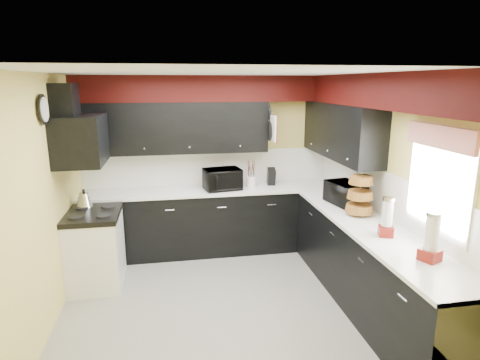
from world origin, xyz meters
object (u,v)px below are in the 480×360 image
(knife_block, at_px, (271,177))
(utensil_crock, at_px, (251,182))
(toaster_oven, at_px, (223,179))
(microwave, at_px, (345,193))
(kettle, at_px, (84,200))

(knife_block, bearing_deg, utensil_crock, -163.52)
(toaster_oven, xyz_separation_m, knife_block, (0.74, 0.12, -0.02))
(toaster_oven, height_order, microwave, toaster_oven)
(toaster_oven, bearing_deg, kettle, -174.86)
(toaster_oven, height_order, knife_block, toaster_oven)
(microwave, xyz_separation_m, knife_block, (-0.66, 1.09, -0.01))
(utensil_crock, relative_size, knife_block, 0.62)
(microwave, xyz_separation_m, kettle, (-3.17, 0.52, -0.07))
(toaster_oven, xyz_separation_m, utensil_crock, (0.42, 0.07, -0.07))
(microwave, xyz_separation_m, utensil_crock, (-0.98, 1.03, -0.06))
(utensil_crock, distance_m, kettle, 2.25)
(toaster_oven, bearing_deg, utensil_crock, -0.23)
(microwave, height_order, kettle, microwave)
(microwave, distance_m, knife_block, 1.27)
(utensil_crock, bearing_deg, knife_block, 9.76)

